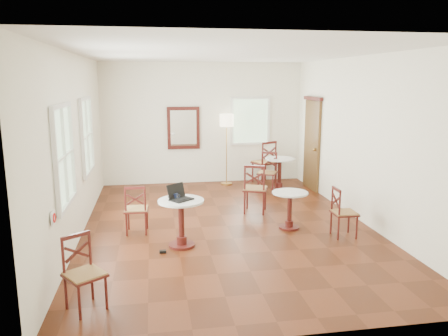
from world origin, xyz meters
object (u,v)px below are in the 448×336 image
Objects in this scene: cafe_table_near at (181,218)px; cafe_table_back at (280,170)px; power_adapter at (163,252)px; chair_back_b at (268,172)px; floor_lamp at (227,125)px; laptop at (179,196)px; chair_near_a at (136,209)px; chair_mid_b at (343,212)px; chair_back_a at (265,162)px; navy_mug at (175,196)px; chair_near_b at (84,273)px; mouse at (171,197)px; water_glass at (178,197)px; cafe_table_mid at (290,206)px; chair_mid_a at (255,188)px.

cafe_table_back is (2.56, 3.28, -0.00)m from cafe_table_near.
chair_back_b is at bearing 53.26° from power_adapter.
floor_lamp reaches higher than laptop.
chair_near_a is 1.01× the size of chair_mid_b.
cafe_table_near is 7.45× the size of power_adapter.
navy_mug is (-2.46, -3.92, 0.26)m from chair_back_a.
cafe_table_near reaches higher than power_adapter.
chair_near_a is 0.93× the size of chair_back_b.
chair_near_b reaches higher than cafe_table_near.
mouse is 0.09m from navy_mug.
water_glass is 0.85m from power_adapter.
floor_lamp is (-0.98, 0.02, 0.95)m from chair_back_a.
power_adapter is (-2.98, -0.24, -0.40)m from chair_mid_b.
cafe_table_near is 6.35× the size of navy_mug.
chair_back_a is 0.83m from chair_back_b.
laptop is at bearing 90.70° from chair_mid_b.
cafe_table_back is 1.70m from floor_lamp.
chair_near_a is at bearing 23.88° from chair_back_a.
chair_mid_b is (3.89, 1.73, -0.01)m from chair_near_b.
chair_back_b is at bearing 15.69° from laptop.
chair_mid_b is at bearing -35.55° from cafe_table_mid.
chair_mid_a is 8.89× the size of mouse.
chair_near_b reaches higher than mouse.
chair_back_a is (-0.30, 3.97, 0.12)m from chair_mid_b.
mouse is 1.08× the size of power_adapter.
mouse is at bearing -130.55° from cafe_table_back.
chair_near_b is at bearing -125.17° from cafe_table_near.
chair_near_b is 1.03× the size of chair_mid_b.
laptop is 0.07m from navy_mug.
chair_mid_a is 2.55m from chair_back_a.
chair_mid_a is 10.87× the size of water_glass.
chair_mid_b reaches higher than cafe_table_back.
cafe_table_mid is 0.38× the size of floor_lamp.
laptop is 0.16m from mouse.
chair_back_a is 9.10× the size of navy_mug.
chair_mid_a is 2.24m from mouse.
chair_mid_a is at bearing 110.33° from cafe_table_mid.
chair_near_b is 2.15m from navy_mug.
floor_lamp reaches higher than cafe_table_back.
floor_lamp is 14.78× the size of navy_mug.
laptop is (0.69, -0.71, 0.39)m from chair_near_a.
cafe_table_near is at bearing 36.67° from chair_back_a.
chair_mid_a is (1.55, 1.56, 0.02)m from cafe_table_near.
cafe_table_mid is (1.93, 0.54, -0.06)m from cafe_table_near.
cafe_table_back is at bearing 50.86° from power_adapter.
cafe_table_near is 0.33m from water_glass.
laptop is at bearing 36.21° from chair_back_a.
chair_mid_b reaches higher than power_adapter.
cafe_table_mid is 3.88m from chair_near_b.
water_glass reaches higher than cafe_table_back.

